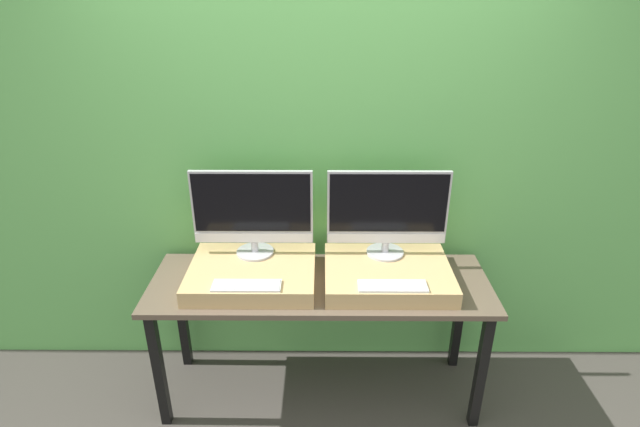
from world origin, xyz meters
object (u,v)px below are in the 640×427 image
object	(u,v)px
monitor_left	(253,211)
monitor_right	(388,211)
keyboard_right	(393,286)
keyboard_left	(247,285)

from	to	relation	value
monitor_left	monitor_right	bearing A→B (deg)	0.00
monitor_right	keyboard_right	bearing A→B (deg)	-90.00
keyboard_left	monitor_right	size ratio (longest dim) A/B	0.53
monitor_left	keyboard_left	distance (m)	0.42
monitor_right	keyboard_right	xyz separation A→B (m)	(0.00, -0.34, -0.25)
keyboard_left	keyboard_right	bearing A→B (deg)	0.00
keyboard_left	monitor_right	bearing A→B (deg)	25.10
monitor_left	keyboard_right	size ratio (longest dim) A/B	1.89
keyboard_left	keyboard_right	world-z (taller)	same
keyboard_right	monitor_left	bearing A→B (deg)	154.90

